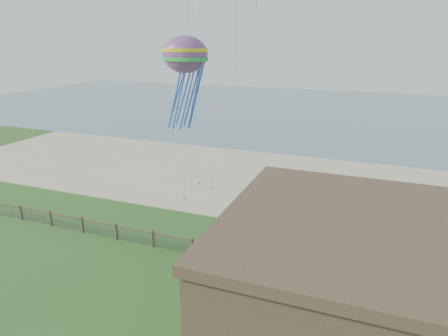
{
  "coord_description": "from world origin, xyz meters",
  "views": [
    {
      "loc": [
        10.5,
        -15.15,
        13.76
      ],
      "look_at": [
        1.5,
        8.0,
        5.68
      ],
      "focal_mm": 32.0,
      "sensor_mm": 36.0,
      "label": 1
    }
  ],
  "objects": [
    {
      "name": "ground",
      "position": [
        0.0,
        0.0,
        0.0
      ],
      "size": [
        160.0,
        160.0,
        0.0
      ],
      "primitive_type": "plane",
      "color": "#2B5F20",
      "rests_on": "ground"
    },
    {
      "name": "sand_beach",
      "position": [
        0.0,
        22.0,
        0.0
      ],
      "size": [
        72.0,
        20.0,
        0.02
      ],
      "primitive_type": "cube",
      "color": "#C0AC8B",
      "rests_on": "ground"
    },
    {
      "name": "ocean",
      "position": [
        0.0,
        66.0,
        0.0
      ],
      "size": [
        160.0,
        68.0,
        0.02
      ],
      "primitive_type": "cube",
      "color": "slate",
      "rests_on": "ground"
    },
    {
      "name": "chainlink_fence",
      "position": [
        0.0,
        6.0,
        0.55
      ],
      "size": [
        36.2,
        0.2,
        1.25
      ],
      "primitive_type": null,
      "color": "#4D3B2B",
      "rests_on": "ground"
    },
    {
      "name": "motel",
      "position": [
        13.0,
        -1.0,
        3.5
      ],
      "size": [
        15.0,
        10.0,
        7.0
      ],
      "primitive_type": "cube",
      "color": "brown",
      "rests_on": "ground"
    },
    {
      "name": "motel_deck",
      "position": [
        13.0,
        5.0,
        0.25
      ],
      "size": [
        15.0,
        2.0,
        0.5
      ],
      "primitive_type": "cube",
      "color": "brown",
      "rests_on": "ground"
    },
    {
      "name": "picnic_table",
      "position": [
        5.36,
        1.22,
        0.38
      ],
      "size": [
        2.2,
        1.97,
        0.76
      ],
      "primitive_type": null,
      "rotation": [
        0.0,
        0.0,
        -0.4
      ],
      "color": "brown",
      "rests_on": "ground"
    },
    {
      "name": "octopus_kite",
      "position": [
        -2.8,
        11.36,
        10.83
      ],
      "size": [
        4.05,
        3.36,
        7.18
      ],
      "primitive_type": null,
      "rotation": [
        0.0,
        0.0,
        -0.29
      ],
      "color": "red"
    }
  ]
}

